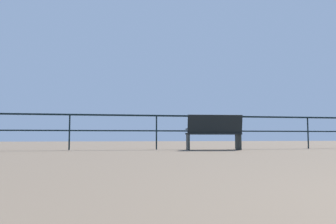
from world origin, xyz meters
The scene contains 2 objects.
pier_railing centered at (0.00, 9.80, 0.80)m, with size 23.21×0.05×1.06m.
bench_near_left centered at (0.32, 9.07, 0.56)m, with size 1.65×0.82×1.03m.
Camera 1 is at (-2.78, -0.09, 0.38)m, focal length 34.83 mm.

